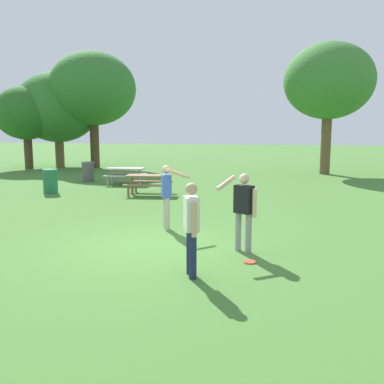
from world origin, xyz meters
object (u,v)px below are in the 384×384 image
Objects in this scene: person_thrower at (191,223)px; person_bystander at (243,206)px; picnic_table_near at (149,180)px; tree_slender_mid at (329,82)px; tree_tall_left at (26,113)px; trash_can_further_along at (88,172)px; tree_far_right at (93,89)px; trash_can_beside_table at (50,181)px; person_catcher at (167,192)px; frisbee at (250,262)px; picnic_table_far at (126,172)px; tree_broad_center at (58,108)px.

person_bystander is at bearing 66.48° from person_thrower.
tree_slender_mid is at bearing 51.88° from picnic_table_near.
tree_tall_left is at bearing 134.67° from person_bystander.
tree_far_right reaches higher than trash_can_further_along.
person_catcher is at bearing -37.77° from trash_can_beside_table.
person_thrower is at bearing -133.64° from frisbee.
person_bystander reaches higher than frisbee.
tree_far_right reaches higher than person_thrower.
person_catcher is 0.31× the size of tree_tall_left.
person_thrower is 0.91× the size of picnic_table_far.
trash_can_beside_table reaches higher than picnic_table_far.
person_bystander is 0.91× the size of picnic_table_far.
tree_far_right reaches higher than picnic_table_near.
frisbee is 17.87m from tree_slender_mid.
tree_far_right reaches higher than trash_can_beside_table.
person_thrower reaches higher than trash_can_further_along.
frisbee is 8.83m from picnic_table_near.
tree_tall_left is at bearing 133.81° from frisbee.
picnic_table_near is at bearing 122.38° from person_bystander.
person_bystander is at bearing -56.07° from tree_far_right.
person_thrower and person_bystander have the same top height.
trash_can_beside_table is 12.03m from tree_tall_left.
trash_can_beside_table is (-8.50, 7.07, 0.47)m from frisbee.
person_bystander is 1.71× the size of trash_can_beside_table.
tree_slender_mid reaches higher than person_catcher.
person_catcher is at bearing 112.89° from person_thrower.
tree_tall_left is 18.48m from tree_slender_mid.
picnic_table_near is at bearing -128.12° from tree_slender_mid.
frisbee is at bearing -44.61° from person_catcher.
picnic_table_far is at bearing -44.61° from tree_broad_center.
tree_tall_left is (-9.08, 6.11, 2.94)m from picnic_table_far.
picnic_table_near is 0.35× the size of tree_tall_left.
frisbee is 0.14× the size of picnic_table_far.
tree_broad_center is (-11.98, 15.53, 2.97)m from person_catcher.
tree_slender_mid is at bearing -3.00° from tree_broad_center.
trash_can_further_along is (-8.71, 10.73, 0.47)m from frisbee.
tree_far_right reaches higher than tree_tall_left.
frisbee is (0.20, -0.69, -0.95)m from person_bystander.
picnic_table_near is 1.92× the size of trash_can_further_along.
tree_far_right is (-10.73, 18.69, 4.13)m from person_thrower.
picnic_table_far is at bearing 57.64° from trash_can_beside_table.
tree_broad_center reaches higher than person_bystander.
tree_broad_center reaches higher than frisbee.
trash_can_further_along reaches higher than frisbee.
person_thrower is 1.00× the size of person_catcher.
frisbee is at bearing -50.95° from trash_can_further_along.
tree_broad_center is 0.87× the size of tree_slender_mid.
person_thrower is 0.23× the size of tree_slender_mid.
trash_can_further_along is at bearing -151.77° from tree_slender_mid.
tree_slender_mid is (7.34, 9.35, 4.54)m from picnic_table_near.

